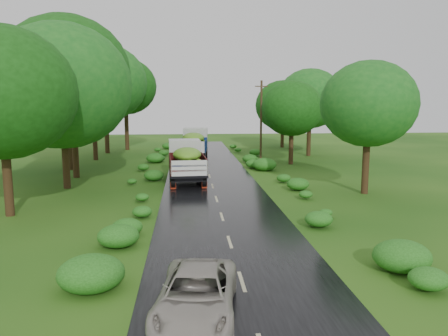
{
  "coord_description": "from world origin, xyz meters",
  "views": [
    {
      "loc": [
        -1.71,
        -17.22,
        5.76
      ],
      "look_at": [
        0.54,
        9.11,
        1.7
      ],
      "focal_mm": 35.0,
      "sensor_mm": 36.0,
      "label": 1
    }
  ],
  "objects": [
    {
      "name": "truck_near",
      "position": [
        -1.79,
        14.12,
        1.61
      ],
      "size": [
        2.76,
        6.9,
        2.85
      ],
      "rotation": [
        0.0,
        0.0,
        0.06
      ],
      "color": "black",
      "rests_on": "ground"
    },
    {
      "name": "road_lines",
      "position": [
        0.0,
        6.0,
        0.02
      ],
      "size": [
        0.12,
        69.6,
        0.0
      ],
      "color": "#BFB78C",
      "rests_on": "road"
    },
    {
      "name": "trees_right",
      "position": [
        9.81,
        24.84,
        5.45
      ],
      "size": [
        6.87,
        31.29,
        7.69
      ],
      "color": "black",
      "rests_on": "ground"
    },
    {
      "name": "shrubs",
      "position": [
        0.0,
        14.0,
        0.35
      ],
      "size": [
        11.9,
        44.0,
        0.7
      ],
      "color": "#1C5614",
      "rests_on": "ground"
    },
    {
      "name": "utility_pole",
      "position": [
        5.7,
        25.98,
        4.0
      ],
      "size": [
        1.35,
        0.42,
        7.78
      ],
      "rotation": [
        0.0,
        0.0,
        0.24
      ],
      "color": "#382616",
      "rests_on": "ground"
    },
    {
      "name": "ground",
      "position": [
        0.0,
        0.0,
        0.0
      ],
      "size": [
        120.0,
        120.0,
        0.0
      ],
      "primitive_type": "plane",
      "color": "#16430E",
      "rests_on": "ground"
    },
    {
      "name": "truck_far",
      "position": [
        -0.96,
        26.42,
        1.69
      ],
      "size": [
        3.09,
        7.28,
        2.98
      ],
      "rotation": [
        0.0,
        0.0,
        -0.08
      ],
      "color": "black",
      "rests_on": "ground"
    },
    {
      "name": "car",
      "position": [
        -1.5,
        -6.2,
        0.64
      ],
      "size": [
        2.63,
        4.71,
        1.24
      ],
      "primitive_type": "imported",
      "rotation": [
        0.0,
        0.0,
        -0.13
      ],
      "color": "#AAA297",
      "rests_on": "road"
    },
    {
      "name": "trees_left",
      "position": [
        -10.37,
        20.94,
        7.09
      ],
      "size": [
        6.91,
        34.02,
        10.12
      ],
      "color": "black",
      "rests_on": "ground"
    },
    {
      "name": "road",
      "position": [
        0.0,
        5.0,
        0.01
      ],
      "size": [
        6.5,
        80.0,
        0.02
      ],
      "primitive_type": "cube",
      "color": "black",
      "rests_on": "ground"
    }
  ]
}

